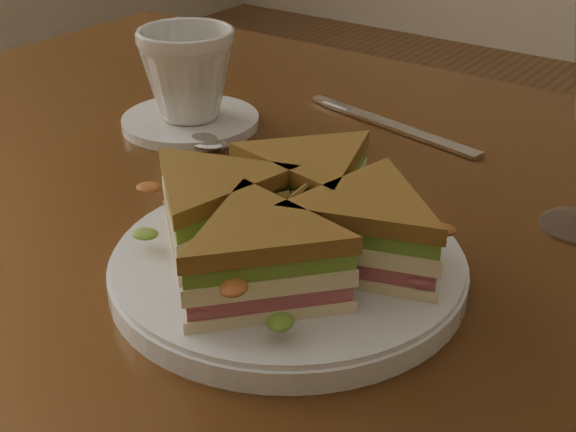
{
  "coord_description": "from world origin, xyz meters",
  "views": [
    {
      "loc": [
        0.31,
        -0.49,
        1.06
      ],
      "look_at": [
        0.03,
        -0.1,
        0.8
      ],
      "focal_mm": 50.0,
      "sensor_mm": 36.0,
      "label": 1
    }
  ],
  "objects": [
    {
      "name": "table",
      "position": [
        0.0,
        0.0,
        0.65
      ],
      "size": [
        1.2,
        0.8,
        0.75
      ],
      "color": "#371D0C",
      "rests_on": "ground"
    },
    {
      "name": "plate",
      "position": [
        0.03,
        -0.1,
        0.76
      ],
      "size": [
        0.25,
        0.25,
        0.02
      ],
      "primitive_type": "cylinder",
      "color": "white",
      "rests_on": "table"
    },
    {
      "name": "coffee_cup",
      "position": [
        -0.22,
        0.08,
        0.81
      ],
      "size": [
        0.11,
        0.11,
        0.09
      ],
      "primitive_type": "imported",
      "rotation": [
        0.0,
        0.0,
        0.1
      ],
      "color": "white",
      "rests_on": "saucer"
    },
    {
      "name": "crisps_mound",
      "position": [
        0.03,
        -0.1,
        0.79
      ],
      "size": [
        0.09,
        0.09,
        0.05
      ],
      "primitive_type": null,
      "color": "#B76717",
      "rests_on": "plate"
    },
    {
      "name": "saucer",
      "position": [
        -0.22,
        0.08,
        0.76
      ],
      "size": [
        0.14,
        0.14,
        0.01
      ],
      "primitive_type": "cylinder",
      "color": "white",
      "rests_on": "table"
    },
    {
      "name": "knife",
      "position": [
        -0.06,
        0.2,
        0.75
      ],
      "size": [
        0.21,
        0.05,
        0.0
      ],
      "rotation": [
        0.0,
        0.0,
        -0.2
      ],
      "color": "silver",
      "rests_on": "table"
    },
    {
      "name": "sandwich_wedges",
      "position": [
        0.03,
        -0.1,
        0.8
      ],
      "size": [
        0.26,
        0.26,
        0.06
      ],
      "color": "#FDF0BB",
      "rests_on": "plate"
    },
    {
      "name": "spoon",
      "position": [
        -0.15,
        0.05,
        0.75
      ],
      "size": [
        0.18,
        0.05,
        0.01
      ],
      "rotation": [
        0.0,
        0.0,
        0.15
      ],
      "color": "silver",
      "rests_on": "table"
    }
  ]
}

